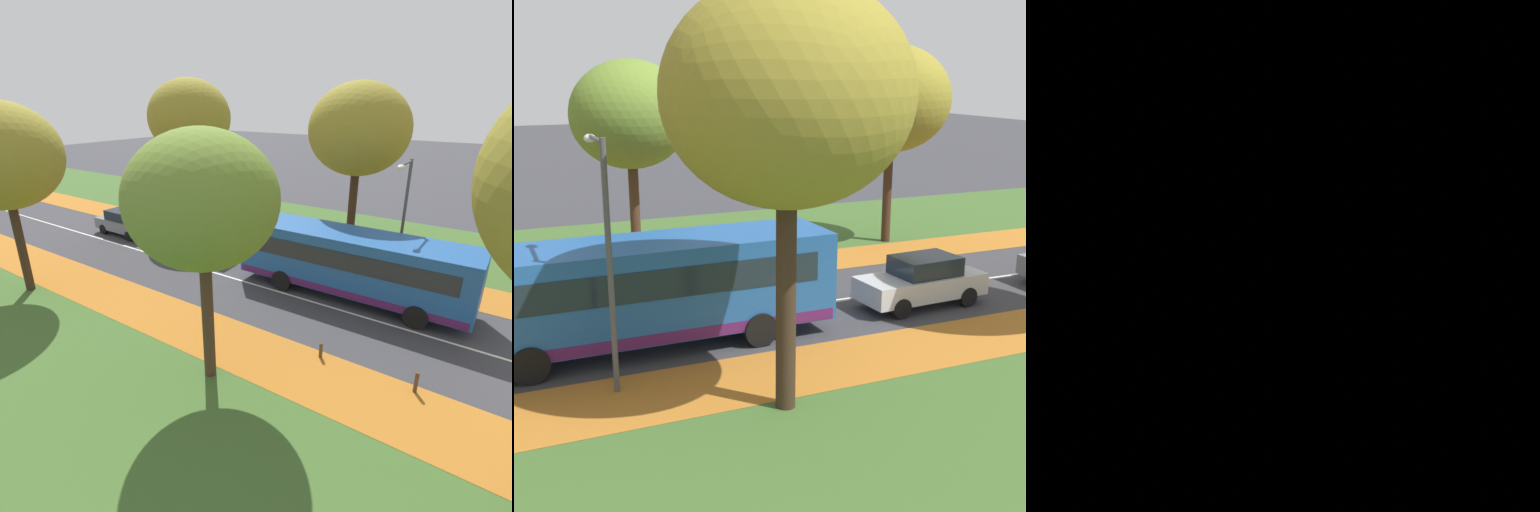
# 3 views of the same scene
# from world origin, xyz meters

# --- Properties ---
(grass_verge_left) EXTENTS (12.00, 90.00, 0.01)m
(grass_verge_left) POSITION_xyz_m (-9.20, 20.00, 0.00)
(grass_verge_left) COLOR #3D6028
(grass_verge_left) RESTS_ON ground
(leaf_litter_left) EXTENTS (2.80, 60.00, 0.00)m
(leaf_litter_left) POSITION_xyz_m (-4.60, 14.00, 0.01)
(leaf_litter_left) COLOR #B26B23
(leaf_litter_left) RESTS_ON grass_verge_left
(leaf_litter_right) EXTENTS (2.80, 60.00, 0.00)m
(leaf_litter_right) POSITION_xyz_m (4.60, 14.00, 0.01)
(leaf_litter_right) COLOR #B26B23
(leaf_litter_right) RESTS_ON grass_verge_right
(road_centre_line) EXTENTS (0.12, 80.00, 0.01)m
(road_centre_line) POSITION_xyz_m (0.00, 20.00, 0.00)
(road_centre_line) COLOR silver
(road_centre_line) RESTS_ON ground
(tree_left_near) EXTENTS (4.37, 4.37, 7.78)m
(tree_left_near) POSITION_xyz_m (-6.38, 10.37, 5.79)
(tree_left_near) COLOR #422D1E
(tree_left_near) RESTS_ON ground
(tree_left_mid) EXTENTS (5.01, 5.01, 8.44)m
(tree_left_mid) POSITION_xyz_m (-6.42, 21.49, 6.17)
(tree_left_mid) COLOR #382619
(tree_left_mid) RESTS_ON ground
(bollard_fourth) EXTENTS (0.12, 0.12, 0.57)m
(bollard_fourth) POSITION_xyz_m (-3.53, 7.78, 0.29)
(bollard_fourth) COLOR #4C3823
(bollard_fourth) RESTS_ON ground
(streetlamp_right) EXTENTS (1.89, 0.28, 6.00)m
(streetlamp_right) POSITION_xyz_m (3.67, 7.43, 3.74)
(streetlamp_right) COLOR #47474C
(streetlamp_right) RESTS_ON ground
(bus) EXTENTS (2.72, 10.42, 2.98)m
(bus) POSITION_xyz_m (1.50, 8.79, 1.70)
(bus) COLOR #1E5199
(bus) RESTS_ON ground
(car_silver_lead) EXTENTS (1.94, 4.28, 1.62)m
(car_silver_lead) POSITION_xyz_m (1.52, 17.79, 0.81)
(car_silver_lead) COLOR #B7BABF
(car_silver_lead) RESTS_ON ground
(car_grey_following) EXTENTS (1.80, 4.21, 1.62)m
(car_grey_following) POSITION_xyz_m (1.58, 24.56, 0.81)
(car_grey_following) COLOR slate
(car_grey_following) RESTS_ON ground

